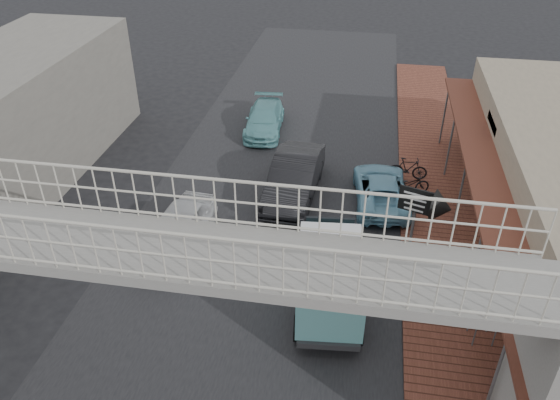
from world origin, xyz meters
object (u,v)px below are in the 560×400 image
at_px(white_hatchback, 178,230).
at_px(arrow_sign, 439,208).
at_px(motorcycle_near, 409,185).
at_px(street_clock, 499,270).
at_px(motorcycle_far, 408,169).
at_px(angkot_van, 330,273).
at_px(dark_sedan, 294,177).
at_px(angkot_far, 264,119).
at_px(angkot_curb, 381,189).

relative_size(white_hatchback, arrow_sign, 1.42).
bearing_deg(arrow_sign, motorcycle_near, 115.81).
bearing_deg(street_clock, motorcycle_far, 94.12).
height_order(angkot_van, arrow_sign, arrow_sign).
xyz_separation_m(white_hatchback, arrow_sign, (8.64, 0.23, 1.76)).
bearing_deg(dark_sedan, motorcycle_far, 25.88).
bearing_deg(arrow_sign, angkot_van, -124.87).
distance_m(angkot_far, arrow_sign, 12.18).
distance_m(dark_sedan, arrow_sign, 6.60).
distance_m(dark_sedan, angkot_curb, 3.46).
bearing_deg(motorcycle_far, street_clock, -168.18).
distance_m(white_hatchback, motorcycle_far, 10.03).
height_order(white_hatchback, angkot_van, angkot_van).
xyz_separation_m(angkot_curb, angkot_far, (-5.78, 5.56, 0.01)).
height_order(angkot_curb, angkot_van, angkot_van).
xyz_separation_m(dark_sedan, motorcycle_near, (4.55, 0.66, -0.27)).
distance_m(angkot_van, street_clock, 4.67).
relative_size(angkot_curb, motorcycle_far, 2.70).
bearing_deg(dark_sedan, arrow_sign, -33.71).
xyz_separation_m(angkot_far, motorcycle_near, (6.88, -4.97, -0.06)).
height_order(angkot_curb, motorcycle_far, angkot_curb).
relative_size(angkot_far, motorcycle_near, 2.45).
bearing_deg(angkot_van, angkot_curb, 71.30).
height_order(white_hatchback, dark_sedan, dark_sedan).
bearing_deg(angkot_curb, white_hatchback, 24.57).
bearing_deg(angkot_curb, arrow_sign, 107.33).
height_order(motorcycle_far, street_clock, street_clock).
relative_size(motorcycle_near, arrow_sign, 0.59).
relative_size(dark_sedan, motorcycle_near, 2.90).
relative_size(motorcycle_near, street_clock, 0.56).
bearing_deg(white_hatchback, motorcycle_far, 41.70).
relative_size(dark_sedan, motorcycle_far, 3.13).
bearing_deg(angkot_far, white_hatchback, -101.28).
bearing_deg(arrow_sign, angkot_curb, 131.82).
xyz_separation_m(angkot_curb, angkot_van, (-1.47, -6.22, 0.72)).
bearing_deg(white_hatchback, arrow_sign, 6.70).
height_order(white_hatchback, angkot_far, white_hatchback).
bearing_deg(dark_sedan, street_clock, -43.89).
bearing_deg(white_hatchback, angkot_van, -15.85).
bearing_deg(white_hatchback, motorcycle_near, 35.45).
bearing_deg(angkot_van, motorcycle_far, 66.95).
relative_size(angkot_curb, motorcycle_near, 2.50).
distance_m(angkot_curb, street_clock, 7.78).
distance_m(white_hatchback, angkot_curb, 8.09).
relative_size(dark_sedan, angkot_curb, 1.16).
bearing_deg(angkot_far, dark_sedan, -71.89).
bearing_deg(angkot_far, angkot_van, -74.25).
distance_m(angkot_far, street_clock, 15.36).
bearing_deg(angkot_curb, motorcycle_far, -126.62).
bearing_deg(angkot_far, street_clock, -59.30).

